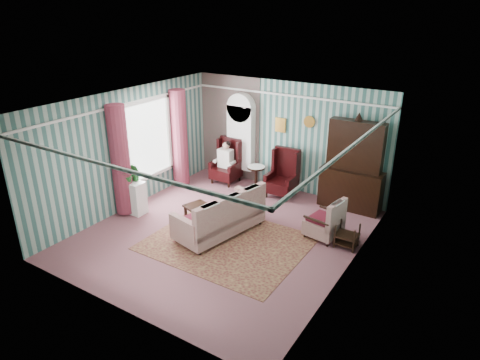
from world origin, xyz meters
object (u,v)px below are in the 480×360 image
Objects in this scene: floral_armchair at (324,218)px; coffee_table at (204,217)px; dresser_hutch at (353,163)px; round_side_table at (256,177)px; seated_woman at (226,163)px; plant_stand at (134,197)px; nest_table at (347,235)px; wingback_right at (282,174)px; bookcase at (241,142)px; sofa at (219,211)px; wingback_left at (226,161)px.

floral_armchair reaches higher than coffee_table.
dresser_hutch is 3.93× the size of round_side_table.
plant_stand is at bearing -106.22° from seated_woman.
nest_table is 5.02m from plant_stand.
wingback_right is at bearing 0.00° from seated_woman.
nest_table reaches higher than coffee_table.
bookcase is 1.63m from wingback_right.
nest_table is at bearing -58.27° from sofa.
wingback_right is at bearing 6.28° from sofa.
wingback_left is 2.08× the size of round_side_table.
wingback_right is 2.51m from coffee_table.
wingback_left reaches higher than round_side_table.
wingback_left is 0.04m from seated_woman.
wingback_right is 2.26m from floral_armchair.
bookcase is 0.70m from seated_woman.
seated_woman is 0.57× the size of sofa.
bookcase reaches higher than nest_table.
plant_stand reaches higher than round_side_table.
round_side_table is (0.90, 0.15, -0.29)m from seated_woman.
bookcase is at bearing 104.77° from coffee_table.
wingback_left is (-3.50, -0.27, -0.55)m from dresser_hutch.
wingback_left is at bearing 112.49° from coffee_table.
wingback_right is 1.29× the size of coffee_table.
wingback_right is (1.75, 0.00, 0.00)m from wingback_left.
plant_stand is 0.87× the size of floral_armchair.
sofa is 2.13× the size of coffee_table.
dresser_hutch is 2.00× the size of seated_woman.
dresser_hutch is 2.11m from nest_table.
wingback_right is 1.75m from seated_woman.
bookcase reaches higher than coffee_table.
round_side_table is 2.50m from coffee_table.
floral_armchair is (3.50, -1.42, -0.16)m from wingback_left.
wingback_left is 3.78m from floral_armchair.
nest_table is (2.32, -1.55, -0.35)m from wingback_right.
wingback_left reaches higher than seated_woman.
wingback_right is (-1.75, -0.27, -0.55)m from dresser_hutch.
sofa is (-2.00, -2.74, -0.65)m from dresser_hutch.
sofa is 2.23× the size of floral_armchair.
bookcase reaches higher than wingback_left.
dresser_hutch is at bearing 8.77° from wingback_right.
coffee_table is (0.97, -2.35, -0.43)m from wingback_left.
floral_armchair is at bearing -39.02° from wingback_right.
dresser_hutch is 2.95× the size of plant_stand.
floral_armchair is at bearing 20.19° from coffee_table.
seated_woman reaches higher than floral_armchair.
coffee_table is (-2.53, -0.93, -0.27)m from floral_armchair.
seated_woman is (-3.50, -0.27, -0.59)m from dresser_hutch.
dresser_hutch is 1.89× the size of wingback_right.
seated_woman is at bearing -122.66° from bookcase.
bookcase is 3.39m from plant_stand.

